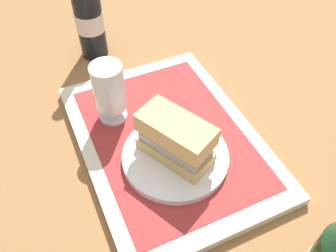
# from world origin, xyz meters

# --- Properties ---
(ground_plane) EXTENTS (3.00, 3.00, 0.00)m
(ground_plane) POSITION_xyz_m (0.00, 0.00, 0.00)
(ground_plane) COLOR olive
(tray) EXTENTS (0.44, 0.32, 0.02)m
(tray) POSITION_xyz_m (0.00, 0.00, 0.01)
(tray) COLOR beige
(tray) RESTS_ON ground_plane
(placemat) EXTENTS (0.38, 0.27, 0.00)m
(placemat) POSITION_xyz_m (0.00, 0.00, 0.02)
(placemat) COLOR #9E2D2D
(placemat) RESTS_ON tray
(plate) EXTENTS (0.19, 0.19, 0.01)m
(plate) POSITION_xyz_m (-0.05, 0.01, 0.03)
(plate) COLOR white
(plate) RESTS_ON placemat
(sandwich) EXTENTS (0.14, 0.12, 0.08)m
(sandwich) POSITION_xyz_m (-0.05, 0.01, 0.08)
(sandwich) COLOR tan
(sandwich) RESTS_ON plate
(beer_glass) EXTENTS (0.06, 0.06, 0.12)m
(beer_glass) POSITION_xyz_m (0.09, 0.08, 0.09)
(beer_glass) COLOR silver
(beer_glass) RESTS_ON placemat
(beer_bottle) EXTENTS (0.07, 0.07, 0.27)m
(beer_bottle) POSITION_xyz_m (0.34, 0.04, 0.10)
(beer_bottle) COLOR black
(beer_bottle) RESTS_ON ground_plane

